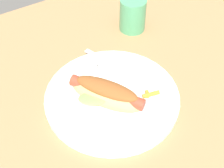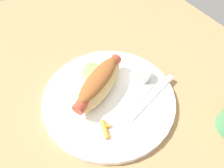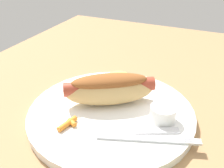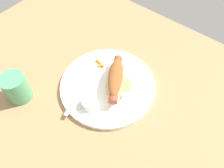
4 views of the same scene
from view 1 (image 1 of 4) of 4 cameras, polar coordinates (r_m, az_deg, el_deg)
ground_plane at (r=75.02cm, az=-0.91°, el=-2.16°), size 120.00×90.00×1.80cm
plate at (r=72.42cm, az=-0.09°, el=-2.48°), size 30.95×30.95×1.60cm
hot_dog at (r=67.95cm, az=-1.02°, el=-1.72°), size 14.37×17.45×6.01cm
sauce_ramekin at (r=76.33cm, az=-4.36°, el=3.00°), size 4.57×4.57×2.80cm
fork at (r=78.64cm, az=-0.06°, el=3.57°), size 6.52×16.10×0.40cm
knife at (r=77.07cm, az=-0.17°, el=2.44°), size 7.22×12.87×0.36cm
carrot_garnish at (r=71.92cm, az=6.90°, el=-1.85°), size 4.16×2.50×0.97cm
drinking_cup at (r=90.53cm, az=3.78°, el=12.47°), size 7.42×7.42×9.39cm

